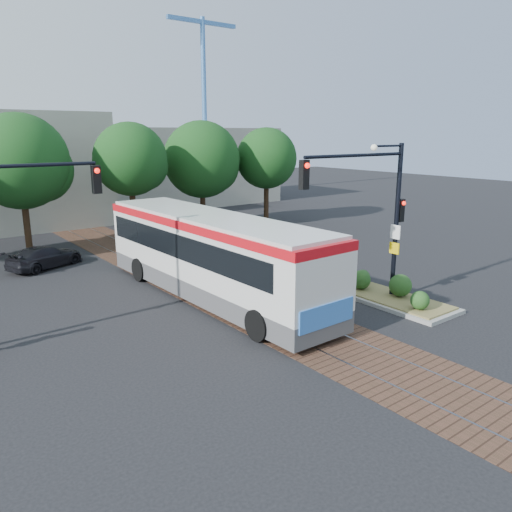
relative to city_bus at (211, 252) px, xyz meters
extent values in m
plane|color=black|center=(0.61, -3.83, -1.91)|extent=(120.00, 120.00, 0.00)
cube|color=#503224|center=(0.61, 0.17, -1.90)|extent=(3.60, 40.00, 0.01)
cube|color=slate|center=(-0.14, 0.17, -1.90)|extent=(0.06, 40.00, 0.01)
cube|color=slate|center=(1.36, 0.17, -1.90)|extent=(0.06, 40.00, 0.01)
cylinder|color=#382314|center=(-3.89, 12.97, -0.35)|extent=(0.36, 0.36, 3.12)
sphere|color=#133C16|center=(-3.89, 12.97, 3.16)|extent=(5.20, 5.20, 5.20)
cylinder|color=#382314|center=(2.11, 12.17, -0.22)|extent=(0.36, 0.36, 3.39)
sphere|color=#133C16|center=(2.11, 12.17, 3.13)|extent=(4.40, 4.40, 4.40)
cylinder|color=#382314|center=(7.61, 12.97, -0.48)|extent=(0.36, 0.36, 2.86)
sphere|color=#133C16|center=(7.61, 12.97, 2.90)|extent=(5.20, 5.20, 5.20)
cylinder|color=#382314|center=(12.61, 12.17, -0.35)|extent=(0.36, 0.36, 3.12)
sphere|color=#133C16|center=(12.61, 12.17, 2.86)|extent=(4.40, 4.40, 4.40)
cube|color=#ADA899|center=(12.61, 26.17, 1.59)|extent=(18.00, 10.00, 7.00)
cylinder|color=#3F72B2|center=(18.61, 30.17, 7.09)|extent=(0.50, 0.50, 18.00)
cube|color=#3F72B2|center=(18.61, 30.17, 15.59)|extent=(8.00, 0.40, 0.40)
cube|color=#49494C|center=(0.00, -0.05, -1.32)|extent=(2.88, 12.81, 0.75)
cube|color=silver|center=(0.00, -0.05, 0.06)|extent=(2.90, 12.82, 2.02)
cube|color=black|center=(-0.01, 0.27, 0.38)|extent=(2.94, 11.54, 0.96)
cube|color=red|center=(0.00, -0.05, 1.23)|extent=(2.94, 12.82, 0.32)
cube|color=silver|center=(0.00, -0.05, 1.44)|extent=(2.80, 12.39, 0.15)
cube|color=black|center=(0.10, -6.27, 0.48)|extent=(1.70, 0.16, 0.96)
cube|color=blue|center=(0.11, -6.45, -0.79)|extent=(2.34, 0.10, 0.75)
cube|color=orange|center=(1.40, -1.09, -0.58)|extent=(0.14, 4.79, 1.17)
cylinder|color=black|center=(-1.15, -4.64, -1.38)|extent=(0.39, 1.07, 1.06)
cylinder|color=black|center=(1.30, -4.60, -1.38)|extent=(0.39, 1.07, 1.06)
cylinder|color=black|center=(-1.29, 3.98, -1.38)|extent=(0.39, 1.07, 1.06)
cylinder|color=black|center=(1.15, 4.02, -1.38)|extent=(0.39, 1.07, 1.06)
cube|color=gray|center=(5.41, -4.83, -1.84)|extent=(2.20, 5.20, 0.15)
cube|color=olive|center=(5.41, -4.83, -1.72)|extent=(1.90, 4.80, 0.08)
sphere|color=#1E4719|center=(5.01, -6.43, -1.33)|extent=(0.70, 0.70, 0.70)
sphere|color=#1E4719|center=(5.71, -5.03, -1.23)|extent=(0.90, 0.90, 0.90)
sphere|color=#1E4719|center=(5.21, -3.43, -1.28)|extent=(0.80, 0.80, 0.80)
sphere|color=#1E4719|center=(5.91, -2.93, -1.38)|extent=(0.60, 0.60, 0.60)
cylinder|color=black|center=(5.71, -4.63, 1.30)|extent=(0.18, 0.18, 6.00)
cylinder|color=black|center=(3.21, -4.63, 3.90)|extent=(5.00, 0.12, 0.12)
cube|color=black|center=(0.71, -4.63, 3.35)|extent=(0.28, 0.22, 0.95)
sphere|color=#FF190C|center=(0.71, -4.77, 3.65)|extent=(0.18, 0.18, 0.18)
cube|color=black|center=(5.93, -4.63, 1.70)|extent=(0.26, 0.20, 0.90)
sphere|color=#FF190C|center=(5.93, -4.76, 2.00)|extent=(0.16, 0.16, 0.16)
cube|color=white|center=(5.53, -4.75, 0.90)|extent=(0.04, 0.45, 0.55)
cube|color=yellow|center=(5.53, -4.75, 0.25)|extent=(0.04, 0.45, 0.45)
cylinder|color=black|center=(4.91, -4.63, 4.20)|extent=(1.60, 0.08, 0.08)
sphere|color=silver|center=(4.11, -4.63, 4.15)|extent=(0.24, 0.24, 0.24)
cylinder|color=black|center=(-6.64, 0.17, 3.69)|extent=(4.50, 0.12, 0.12)
cube|color=black|center=(-4.39, 0.17, 3.14)|extent=(0.28, 0.22, 0.95)
sphere|color=#FF190C|center=(-4.39, 0.03, 3.44)|extent=(0.18, 0.18, 0.18)
imported|color=black|center=(-4.11, 8.97, -1.35)|extent=(4.19, 2.99, 1.13)
camera|label=1|loc=(-10.45, -16.60, 4.68)|focal=35.00mm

